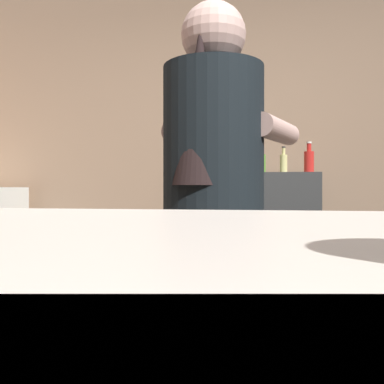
{
  "coord_description": "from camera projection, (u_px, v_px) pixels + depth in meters",
  "views": [
    {
      "loc": [
        0.16,
        -1.27,
        1.05
      ],
      "look_at": [
        0.07,
        -0.75,
        1.05
      ],
      "focal_mm": 40.2,
      "sensor_mm": 36.0,
      "label": 1
    }
  ],
  "objects": [
    {
      "name": "wall_back",
      "position": [
        242.0,
        151.0,
        3.45
      ],
      "size": [
        5.2,
        0.1,
        2.7
      ],
      "primitive_type": "cube",
      "color": "#92755B",
      "rests_on": "ground"
    },
    {
      "name": "mixing_bowl",
      "position": [
        201.0,
        215.0,
        1.99
      ],
      "size": [
        0.21,
        0.21,
        0.06
      ],
      "primitive_type": "cylinder",
      "color": "beige",
      "rests_on": "prep_counter"
    },
    {
      "name": "bottle_hot_sauce",
      "position": [
        309.0,
        161.0,
        3.02
      ],
      "size": [
        0.07,
        0.07,
        0.22
      ],
      "color": "red",
      "rests_on": "back_shelf"
    },
    {
      "name": "back_shelf",
      "position": [
        260.0,
        252.0,
        3.15
      ],
      "size": [
        0.83,
        0.36,
        1.17
      ],
      "primitive_type": "cube",
      "color": "#353838",
      "rests_on": "ground"
    },
    {
      "name": "bottle_olive_oil",
      "position": [
        261.0,
        162.0,
        3.1
      ],
      "size": [
        0.07,
        0.07,
        0.19
      ],
      "color": "#508C2F",
      "rests_on": "back_shelf"
    },
    {
      "name": "bartender",
      "position": [
        213.0,
        211.0,
        1.45
      ],
      "size": [
        0.5,
        0.55,
        1.68
      ],
      "rotation": [
        0.0,
        0.0,
        1.24
      ],
      "color": "#273033",
      "rests_on": "ground"
    },
    {
      "name": "bottle_soy",
      "position": [
        284.0,
        163.0,
        3.09
      ],
      "size": [
        0.05,
        0.05,
        0.19
      ],
      "color": "#D0CC7F",
      "rests_on": "back_shelf"
    },
    {
      "name": "prep_counter",
      "position": [
        307.0,
        328.0,
        1.85
      ],
      "size": [
        2.1,
        0.6,
        0.9
      ],
      "primitive_type": "cube",
      "color": "#4C4135",
      "rests_on": "ground"
    },
    {
      "name": "chefs_knife",
      "position": [
        290.0,
        223.0,
        1.81
      ],
      "size": [
        0.24,
        0.04,
        0.01
      ],
      "primitive_type": "cube",
      "rotation": [
        0.0,
        0.0,
        0.04
      ],
      "color": "silver",
      "rests_on": "prep_counter"
    }
  ]
}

